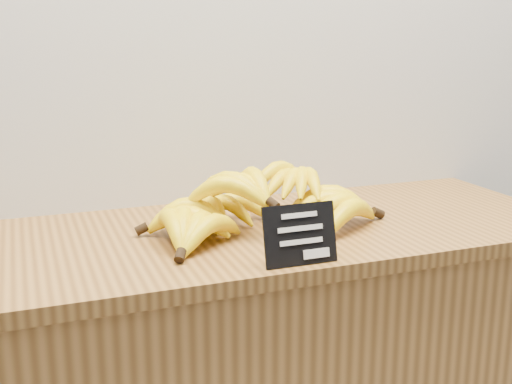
% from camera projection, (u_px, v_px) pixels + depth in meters
% --- Properties ---
extents(counter_top, '(1.42, 0.54, 0.03)m').
position_uv_depth(counter_top, '(248.00, 235.00, 1.35)').
color(counter_top, olive).
rests_on(counter_top, counter).
extents(chalkboard_sign, '(0.14, 0.03, 0.11)m').
position_uv_depth(chalkboard_sign, '(300.00, 235.00, 1.13)').
color(chalkboard_sign, black).
rests_on(chalkboard_sign, counter_top).
extents(banana_pile, '(0.57, 0.33, 0.12)m').
position_uv_depth(banana_pile, '(249.00, 207.00, 1.33)').
color(banana_pile, yellow).
rests_on(banana_pile, counter_top).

